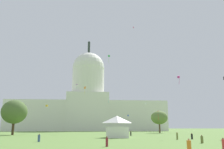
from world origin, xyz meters
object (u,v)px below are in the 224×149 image
object	(u,v)px
person_olive_front_center	(202,139)
kite_orange_mid	(85,88)
person_black_near_tree_west	(192,136)
kite_turquoise_high	(103,67)
kite_green_high	(109,56)
kite_cyan_mid	(109,99)
person_red_mid_right	(223,144)
kite_gold_low	(47,106)
person_olive_lawn_far_left	(177,136)
kite_blue_low	(128,115)
kite_white_low	(146,104)
kite_pink_high	(133,27)
person_orange_lawn_far_right	(189,147)
person_maroon_front_left	(107,142)
person_denim_near_tree_east	(39,138)
tree_west_mid	(14,112)
kite_violet_mid	(76,85)
capitol_building	(88,105)
event_tent	(117,127)
kite_magenta_low	(179,77)
kite_red_low	(159,113)
tree_east_near	(159,118)

from	to	relation	value
person_olive_front_center	kite_orange_mid	distance (m)	68.74
person_black_near_tree_west	kite_turquoise_high	distance (m)	78.91
kite_green_high	kite_cyan_mid	bearing A→B (deg)	26.77
person_black_near_tree_west	person_red_mid_right	bearing A→B (deg)	-45.03
kite_gold_low	person_olive_lawn_far_left	bearing A→B (deg)	49.60
kite_blue_low	kite_white_low	world-z (taller)	kite_white_low
kite_orange_mid	kite_pink_high	xyz separation A→B (m)	(22.61, 2.25, 30.28)
kite_turquoise_high	person_orange_lawn_far_right	bearing A→B (deg)	44.59
person_maroon_front_left	person_black_near_tree_west	distance (m)	30.21
person_denim_near_tree_east	kite_cyan_mid	xyz separation A→B (m)	(22.11, 101.25, 19.09)
person_red_mid_right	kite_gold_low	size ratio (longest dim) A/B	1.32
kite_blue_low	person_maroon_front_left	bearing A→B (deg)	162.96
tree_west_mid	kite_violet_mid	size ratio (longest dim) A/B	5.36
kite_blue_low	person_olive_front_center	bearing A→B (deg)	174.21
capitol_building	event_tent	bearing A→B (deg)	-85.35
kite_orange_mid	kite_pink_high	distance (m)	37.85
person_maroon_front_left	kite_pink_high	bearing A→B (deg)	64.72
person_olive_front_center	person_denim_near_tree_east	bearing A→B (deg)	132.82
kite_orange_mid	kite_green_high	world-z (taller)	kite_green_high
person_maroon_front_left	kite_cyan_mid	distance (m)	116.54
person_orange_lawn_far_right	kite_violet_mid	size ratio (longest dim) A/B	0.72
person_maroon_front_left	kite_green_high	size ratio (longest dim) A/B	0.38
person_black_near_tree_west	kite_cyan_mid	bearing A→B (deg)	157.12
person_olive_front_center	kite_magenta_low	size ratio (longest dim) A/B	0.61
person_olive_front_center	kite_blue_low	world-z (taller)	kite_blue_low
kite_orange_mid	kite_blue_low	distance (m)	33.35
event_tent	person_olive_lawn_far_left	distance (m)	17.42
person_denim_near_tree_east	kite_turquoise_high	distance (m)	85.16
person_olive_lawn_far_left	kite_magenta_low	xyz separation A→B (m)	(4.10, 7.58, 15.68)
person_orange_lawn_far_right	kite_pink_high	size ratio (longest dim) A/B	1.92
person_olive_front_center	event_tent	bearing A→B (deg)	83.90
capitol_building	kite_pink_high	world-z (taller)	capitol_building
kite_magenta_low	kite_green_high	size ratio (longest dim) A/B	0.60
kite_violet_mid	kite_gold_low	bearing A→B (deg)	46.64
kite_turquoise_high	event_tent	bearing A→B (deg)	43.06
kite_orange_mid	kite_red_low	world-z (taller)	kite_orange_mid
kite_red_low	kite_magenta_low	distance (m)	23.31
kite_cyan_mid	person_olive_front_center	bearing A→B (deg)	-169.37
kite_green_high	kite_pink_high	bearing A→B (deg)	-67.23
kite_turquoise_high	kite_blue_low	size ratio (longest dim) A/B	5.43
person_olive_front_center	kite_gold_low	bearing A→B (deg)	84.12
tree_east_near	kite_blue_low	world-z (taller)	tree_east_near
person_olive_front_center	kite_white_low	size ratio (longest dim) A/B	1.66
capitol_building	person_olive_lawn_far_left	distance (m)	123.09
kite_blue_low	kite_magenta_low	size ratio (longest dim) A/B	0.32
kite_pink_high	kite_green_high	world-z (taller)	kite_pink_high
kite_green_high	kite_red_low	bearing A→B (deg)	-115.06
person_orange_lawn_far_right	kite_pink_high	distance (m)	96.21
tree_west_mid	kite_violet_mid	xyz separation A→B (m)	(18.96, 63.45, 20.87)
kite_turquoise_high	kite_green_high	bearing A→B (deg)	48.11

